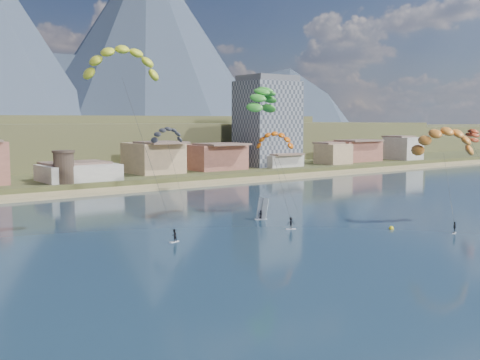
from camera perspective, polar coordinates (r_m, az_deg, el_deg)
The scene contains 13 objects.
ground at distance 62.73m, azimuth 18.32°, elevation -11.56°, with size 2400.00×2400.00×0.00m, color #0E2032.
beach at distance 149.27m, azimuth -17.42°, elevation -1.39°, with size 2200.00×12.00×0.90m.
foothills at distance 275.80m, azimuth -22.01°, elevation 3.52°, with size 940.00×210.00×18.00m.
apartment_tower at distance 210.33m, azimuth 2.69°, elevation 5.71°, with size 20.00×16.00×32.00m.
watchtower at distance 157.84m, azimuth -16.76°, elevation 1.24°, with size 5.82×5.82×8.60m.
kitesurfer_yellow at distance 100.26m, azimuth -11.43°, elevation 11.53°, with size 13.90×19.09×32.53m.
kitesurfer_orange at distance 113.51m, azimuth 19.23°, elevation 3.99°, with size 16.81×14.97×20.26m.
kitesurfer_green at distance 114.24m, azimuth 2.16°, elevation 8.09°, with size 13.15×21.31×27.79m.
distant_kite_dark at distance 132.23m, azimuth -7.10°, elevation 4.63°, with size 7.93×5.58×18.37m.
distant_kite_orange at distance 119.44m, azimuth 3.39°, elevation 4.16°, with size 7.66×7.97×17.67m.
distant_kite_red at distance 157.15m, azimuth 21.59°, elevation 4.24°, with size 7.09×7.69×17.69m.
windsurfer at distance 109.14m, azimuth 2.10°, elevation -3.18°, with size 2.48×2.57×4.02m.
buoy at distance 102.90m, azimuth 14.50°, elevation -4.57°, with size 0.80×0.80×0.80m.
Camera 1 is at (-49.65, -33.58, 18.51)m, focal length 43.88 mm.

